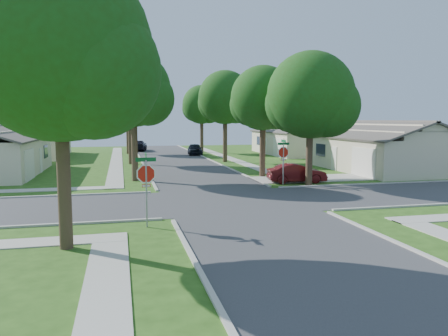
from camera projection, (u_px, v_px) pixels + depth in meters
ground at (232, 201)px, 23.10m from camera, size 100.00×100.00×0.00m
road_ns at (232, 201)px, 23.10m from camera, size 7.00×100.00×0.02m
sidewalk_ne at (227, 157)px, 49.64m from camera, size 1.20×40.00×0.04m
sidewalk_nw at (117, 160)px, 46.84m from camera, size 1.20×40.00×0.04m
driveway at (312, 178)px, 31.78m from camera, size 8.80×3.60×0.05m
stop_sign_sw at (146, 177)px, 17.25m from camera, size 1.05×0.80×2.98m
stop_sign_ne at (283, 154)px, 28.51m from camera, size 1.05×0.80×2.98m
tree_e_near at (264, 101)px, 32.28m from camera, size 4.97×4.80×8.28m
tree_e_mid at (226, 100)px, 43.82m from camera, size 5.59×5.40×9.21m
tree_e_far at (202, 106)px, 56.42m from camera, size 5.17×5.00×8.72m
tree_w_near at (134, 93)px, 30.07m from camera, size 5.38×5.20×8.97m
tree_w_mid at (130, 96)px, 41.63m from camera, size 5.80×5.60×9.56m
tree_w_far at (128, 110)px, 54.30m from camera, size 4.76×4.60×8.04m
tree_sw_corner at (61, 57)px, 13.94m from camera, size 6.21×6.00×9.55m
tree_ne_corner at (311, 99)px, 28.02m from camera, size 5.80×5.60×8.66m
house_ne_near at (381, 152)px, 37.25m from camera, size 8.42×13.60×4.23m
house_ne_far at (298, 142)px, 54.65m from camera, size 8.42×13.60×4.23m
house_nw_far at (28, 144)px, 50.19m from camera, size 8.42×13.60×4.23m
car_driveway at (297, 173)px, 29.73m from camera, size 4.06×1.76×1.30m
car_curb_east at (195, 149)px, 53.29m from camera, size 1.97×4.19×1.39m
car_curb_west at (139, 146)px, 60.05m from camera, size 2.58×5.14×1.43m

